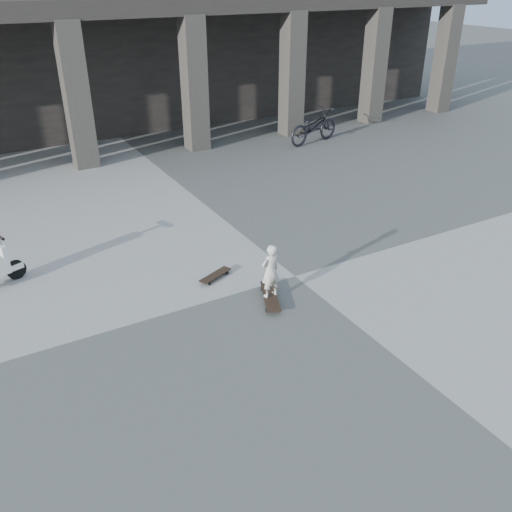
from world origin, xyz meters
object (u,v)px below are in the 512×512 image
longboard (270,297)px  skateboard_spare (215,275)px  child (270,271)px  bicycle (314,126)px

longboard → skateboard_spare: (-0.51, 1.16, -0.01)m
longboard → child: child is taller
bicycle → longboard: bearing=128.6°
child → bicycle: bicycle is taller
child → bicycle: bearing=-135.7°
skateboard_spare → bicycle: size_ratio=0.35×
skateboard_spare → bicycle: bearing=21.2°
longboard → bicycle: bicycle is taller
skateboard_spare → bicycle: (6.77, 6.55, 0.48)m
child → bicycle: size_ratio=0.47×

